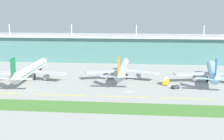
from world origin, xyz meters
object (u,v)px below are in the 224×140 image
object	(u,v)px
airliner_far	(213,72)
fuel_truck	(166,81)
airliner_middle	(122,69)
safety_cone_left_wingtip	(8,88)
safety_cone_right_wingtip	(28,84)
safety_cone_nose_front	(11,86)
pushback_tug	(175,87)
airliner_near	(30,70)

from	to	relation	value
airliner_far	fuel_truck	size ratio (longest dim) A/B	8.19
airliner_middle	fuel_truck	bearing A→B (deg)	-27.00
safety_cone_left_wingtip	safety_cone_right_wingtip	distance (m)	13.36
safety_cone_nose_front	safety_cone_right_wingtip	distance (m)	10.05
safety_cone_nose_front	airliner_far	bearing A→B (deg)	11.83
fuel_truck	safety_cone_left_wingtip	bearing A→B (deg)	-167.00
safety_cone_left_wingtip	safety_cone_nose_front	xyz separation A→B (m)	(-0.95, 6.04, 0.00)
safety_cone_left_wingtip	safety_cone_nose_front	world-z (taller)	same
safety_cone_left_wingtip	safety_cone_right_wingtip	xyz separation A→B (m)	(7.93, 10.74, 0.00)
pushback_tug	airliner_far	bearing A→B (deg)	39.52
airliner_near	safety_cone_right_wingtip	world-z (taller)	airliner_near
safety_cone_left_wingtip	safety_cone_nose_front	distance (m)	6.11
safety_cone_left_wingtip	safety_cone_right_wingtip	world-z (taller)	same
airliner_near	airliner_middle	bearing A→B (deg)	8.92
pushback_tug	safety_cone_nose_front	xyz separation A→B (m)	(-96.80, -5.05, -0.75)
airliner_far	safety_cone_nose_front	bearing A→B (deg)	-168.17
pushback_tug	safety_cone_left_wingtip	xyz separation A→B (m)	(-95.85, -11.08, -0.75)
airliner_near	airliner_middle	size ratio (longest dim) A/B	1.07
safety_cone_nose_front	airliner_middle	bearing A→B (deg)	24.46
airliner_middle	safety_cone_left_wingtip	xyz separation A→B (m)	(-63.10, -35.18, -6.10)
fuel_truck	safety_cone_right_wingtip	distance (m)	83.65
airliner_middle	safety_cone_left_wingtip	world-z (taller)	airliner_middle
airliner_middle	safety_cone_left_wingtip	size ratio (longest dim) A/B	96.52
airliner_near	safety_cone_left_wingtip	world-z (taller)	airliner_near
pushback_tug	safety_cone_nose_front	world-z (taller)	pushback_tug
pushback_tug	safety_cone_left_wingtip	size ratio (longest dim) A/B	7.12
airliner_near	safety_cone_nose_front	bearing A→B (deg)	-103.96
airliner_middle	airliner_far	distance (m)	57.63
airliner_near	safety_cone_right_wingtip	xyz separation A→B (m)	(3.95, -15.16, -6.11)
pushback_tug	fuel_truck	bearing A→B (deg)	116.37
airliner_middle	pushback_tug	bearing A→B (deg)	-36.35
airliner_near	airliner_far	world-z (taller)	same
airliner_far	safety_cone_left_wingtip	xyz separation A→B (m)	(-120.61, -31.51, -6.10)
airliner_far	safety_cone_right_wingtip	size ratio (longest dim) A/B	89.22
safety_cone_left_wingtip	safety_cone_nose_front	bearing A→B (deg)	98.95
airliner_middle	safety_cone_nose_front	xyz separation A→B (m)	(-64.05, -29.14, -6.10)
fuel_truck	safety_cone_left_wingtip	xyz separation A→B (m)	(-90.94, -21.00, -1.91)
airliner_far	pushback_tug	distance (m)	32.54
airliner_near	airliner_far	distance (m)	116.76
pushback_tug	safety_cone_left_wingtip	distance (m)	96.49
airliner_near	fuel_truck	xyz separation A→B (m)	(86.95, -4.91, -4.20)
safety_cone_left_wingtip	safety_cone_nose_front	size ratio (longest dim) A/B	1.00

